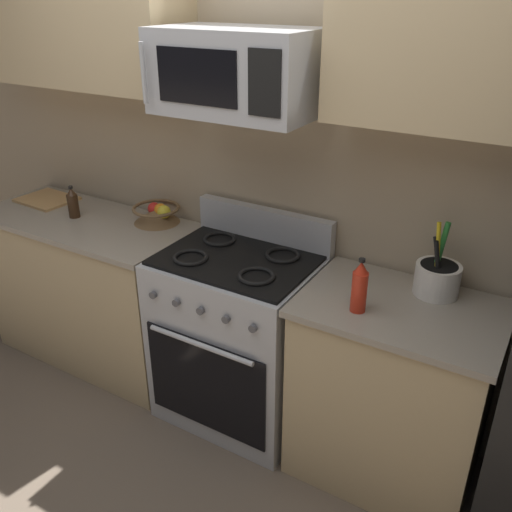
{
  "coord_description": "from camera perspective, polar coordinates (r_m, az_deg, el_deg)",
  "views": [
    {
      "loc": [
        1.28,
        -1.35,
        2.1
      ],
      "look_at": [
        0.18,
        0.52,
        1.03
      ],
      "focal_mm": 38.64,
      "sensor_mm": 36.0,
      "label": 1
    }
  ],
  "objects": [
    {
      "name": "counter_left",
      "position": [
        3.46,
        -16.48,
        -3.24
      ],
      "size": [
        1.29,
        0.59,
        0.91
      ],
      "color": "tan",
      "rests_on": "ground"
    },
    {
      "name": "utensil_crock",
      "position": [
        2.45,
        18.25,
        -2.14
      ],
      "size": [
        0.19,
        0.19,
        0.33
      ],
      "color": "white",
      "rests_on": "counter_right"
    },
    {
      "name": "upper_cabinets_right",
      "position": [
        2.18,
        19.74,
        22.21
      ],
      "size": [
        0.83,
        0.34,
        0.75
      ],
      "color": "tan"
    },
    {
      "name": "fruit_basket",
      "position": [
        3.1,
        -10.21,
        4.37
      ],
      "size": [
        0.26,
        0.26,
        0.11
      ],
      "color": "brown",
      "rests_on": "counter_left"
    },
    {
      "name": "counter_right",
      "position": [
        2.61,
        13.72,
        -13.54
      ],
      "size": [
        0.84,
        0.59,
        0.91
      ],
      "color": "tan",
      "rests_on": "ground"
    },
    {
      "name": "upper_cabinets_left",
      "position": [
        3.15,
        -18.36,
        23.23
      ],
      "size": [
        1.28,
        0.34,
        0.75
      ],
      "color": "tan"
    },
    {
      "name": "bottle_soy",
      "position": [
        3.28,
        -18.43,
        5.22
      ],
      "size": [
        0.06,
        0.06,
        0.19
      ],
      "color": "#382314",
      "rests_on": "counter_left"
    },
    {
      "name": "cutting_board",
      "position": [
        3.62,
        -20.82,
        5.5
      ],
      "size": [
        0.34,
        0.28,
        0.02
      ],
      "primitive_type": "cube",
      "rotation": [
        0.0,
        0.0,
        -0.05
      ],
      "color": "tan",
      "rests_on": "counter_left"
    },
    {
      "name": "microwave",
      "position": [
        2.4,
        -1.97,
        18.51
      ],
      "size": [
        0.68,
        0.44,
        0.34
      ],
      "color": "#B2B5BA"
    },
    {
      "name": "wall_back",
      "position": [
        2.79,
        1.95,
        9.6
      ],
      "size": [
        8.0,
        0.1,
        2.6
      ],
      "primitive_type": "cube",
      "color": "tan",
      "rests_on": "ground"
    },
    {
      "name": "bottle_hot_sauce",
      "position": [
        2.23,
        10.67,
        -3.18
      ],
      "size": [
        0.06,
        0.06,
        0.24
      ],
      "color": "red",
      "rests_on": "counter_right"
    },
    {
      "name": "ground_plane",
      "position": [
        2.8,
        -9.25,
        -22.64
      ],
      "size": [
        16.0,
        16.0,
        0.0
      ],
      "primitive_type": "plane",
      "color": "#6B5B4C"
    },
    {
      "name": "range_oven",
      "position": [
        2.87,
        -1.84,
        -8.29
      ],
      "size": [
        0.76,
        0.63,
        1.09
      ],
      "color": "#B2B5BA",
      "rests_on": "ground"
    }
  ]
}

